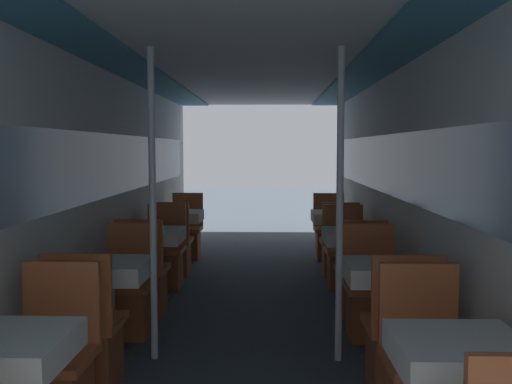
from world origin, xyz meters
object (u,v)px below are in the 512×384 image
(chair_left_far_0, at_px, (52,382))
(dining_table_left_2, at_px, (155,240))
(chair_right_near_1, at_px, (400,348))
(chair_right_far_2, at_px, (345,263))
(chair_left_far_3, at_px, (186,238))
(chair_left_far_1, at_px, (128,301))
(chair_right_near_3, at_px, (339,253))
(chair_left_near_2, at_px, (144,284))
(chair_left_near_1, at_px, (87,345))
(chair_right_near_2, at_px, (360,286))
(support_pole_left_1, at_px, (153,206))
(dining_table_left_3, at_px, (180,219))
(chair_right_far_1, at_px, (371,303))
(dining_table_right_1, at_px, (384,277))
(dining_table_left_1, at_px, (109,276))
(dining_table_right_3, at_px, (334,220))
(dining_table_right_0, at_px, (459,362))
(dining_table_left_0, at_px, (5,358))
(support_pole_right_1, at_px, (340,206))
(chair_left_near_3, at_px, (174,252))
(chair_right_far_3, at_px, (330,239))
(dining_table_right_2, at_px, (352,240))
(chair_left_far_2, at_px, (165,262))

(chair_left_far_0, xyz_separation_m, dining_table_left_2, (-0.00, 2.73, 0.33))
(chair_right_near_1, xyz_separation_m, chair_right_far_2, (0.00, 2.67, 0.00))
(chair_left_far_3, bearing_deg, chair_left_far_1, 90.00)
(chair_right_near_3, bearing_deg, chair_left_far_0, -117.41)
(chair_left_near_2, bearing_deg, dining_table_left_2, 90.00)
(chair_left_near_1, height_order, chair_right_near_2, same)
(support_pole_left_1, xyz_separation_m, chair_right_near_3, (1.67, 2.73, -0.84))
(dining_table_left_3, relative_size, chair_right_far_1, 0.79)
(chair_left_far_0, xyz_separation_m, dining_table_right_1, (1.99, 1.11, 0.33))
(dining_table_left_2, bearing_deg, support_pole_left_1, -78.69)
(dining_table_left_1, xyz_separation_m, dining_table_right_3, (1.99, 3.26, 0.00))
(chair_left_far_1, relative_size, chair_right_near_3, 1.00)
(support_pole_left_1, bearing_deg, dining_table_right_0, -44.35)
(chair_right_far_2, bearing_deg, dining_table_left_1, 47.21)
(chair_left_far_1, xyz_separation_m, chair_left_near_2, (0.00, 0.58, 0.00))
(dining_table_left_0, relative_size, support_pole_right_1, 0.32)
(chair_left_far_3, xyz_separation_m, dining_table_right_1, (1.99, -3.78, 0.33))
(support_pole_left_1, relative_size, dining_table_right_0, 3.13)
(dining_table_right_1, relative_size, chair_right_far_1, 0.79)
(chair_right_near_1, height_order, support_pole_right_1, support_pole_right_1)
(chair_left_far_0, distance_m, dining_table_left_2, 2.75)
(chair_left_near_2, bearing_deg, chair_right_far_1, -16.30)
(chair_left_far_0, relative_size, chair_right_near_1, 1.00)
(chair_left_far_0, relative_size, support_pole_right_1, 0.40)
(support_pole_left_1, distance_m, dining_table_right_1, 1.74)
(chair_left_near_1, height_order, dining_table_left_3, chair_left_near_1)
(chair_right_far_2, bearing_deg, dining_table_left_2, 14.72)
(chair_left_near_1, xyz_separation_m, chair_left_near_3, (0.00, 3.26, 0.00))
(dining_table_left_0, height_order, dining_table_left_2, same)
(dining_table_left_0, relative_size, chair_right_far_1, 0.79)
(chair_right_near_1, distance_m, chair_right_far_3, 4.30)
(dining_table_left_0, distance_m, dining_table_right_0, 1.99)
(dining_table_right_2, bearing_deg, dining_table_right_1, -90.00)
(chair_left_near_3, height_order, dining_table_right_2, chair_left_near_3)
(dining_table_left_1, relative_size, chair_left_near_2, 0.79)
(dining_table_left_0, bearing_deg, chair_right_near_1, 29.04)
(chair_left_far_2, relative_size, chair_right_near_1, 1.00)
(dining_table_left_2, height_order, chair_right_near_3, chair_right_near_3)
(dining_table_right_1, height_order, chair_right_near_1, chair_right_near_1)
(chair_left_far_1, xyz_separation_m, chair_left_far_2, (0.00, 1.63, 0.00))
(chair_left_far_3, bearing_deg, chair_right_far_2, 140.72)
(chair_left_near_1, bearing_deg, support_pole_right_1, 17.43)
(chair_left_near_2, height_order, dining_table_right_3, chair_left_near_2)
(dining_table_left_2, bearing_deg, chair_left_far_1, -90.00)
(chair_left_near_1, bearing_deg, dining_table_right_3, 62.22)
(dining_table_left_1, bearing_deg, chair_left_far_0, -90.00)
(chair_left_near_3, height_order, chair_right_far_2, same)
(dining_table_left_3, distance_m, dining_table_right_1, 3.82)
(dining_table_left_1, xyz_separation_m, dining_table_left_3, (0.00, 3.26, 0.00))
(support_pole_left_1, xyz_separation_m, support_pole_right_1, (1.34, 0.00, 0.00))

